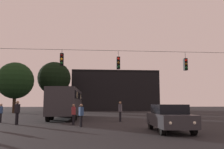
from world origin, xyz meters
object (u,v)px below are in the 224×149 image
Objects in this scene: pedestrian_near_bus at (17,111)px; pedestrian_trailing at (120,110)px; tree_left_silhouette at (15,81)px; tree_behind_building at (54,78)px; pedestrian_crossing_center at (1,112)px; city_bus at (67,101)px; car_near_right at (169,117)px; pedestrian_crossing_right at (81,114)px; pedestrian_crossing_left at (74,113)px.

pedestrian_near_bus is 8.42m from pedestrian_trailing.
tree_left_silhouette is 0.89× the size of tree_behind_building.
pedestrian_crossing_center is 0.88× the size of pedestrian_near_bus.
pedestrian_crossing_center is (-4.87, -4.91, -1.00)m from city_bus.
tree_behind_building is at bearing 92.97° from pedestrian_near_bus.
car_near_right is 2.86× the size of pedestrian_crossing_right.
pedestrian_trailing reaches higher than pedestrian_crossing_right.
pedestrian_trailing is (3.85, 2.94, 0.14)m from pedestrian_crossing_left.
city_bus is at bearing 101.47° from pedestrian_crossing_right.
car_near_right is at bearing -60.79° from city_bus.
tree_behind_building is (-6.23, 29.61, 5.42)m from pedestrian_crossing_right.
city_bus is 7.13× the size of pedestrian_crossing_center.
tree_behind_building is at bearing 110.74° from pedestrian_trailing.
tree_behind_building reaches higher than tree_left_silhouette.
pedestrian_crossing_center is 9.96m from pedestrian_trailing.
tree_behind_building reaches higher than pedestrian_trailing.
car_near_right is 2.49× the size of pedestrian_near_bus.
pedestrian_crossing_right is at bearing -32.29° from pedestrian_crossing_center.
pedestrian_crossing_right is at bearing -64.25° from tree_left_silhouette.
car_near_right is at bearing -58.65° from tree_left_silhouette.
city_bus is at bearing 45.25° from pedestrian_crossing_center.
car_near_right is 11.18m from pedestrian_near_bus.
city_bus is 1.18× the size of tree_behind_building.
pedestrian_crossing_left is 0.99× the size of pedestrian_crossing_center.
pedestrian_crossing_right reaches higher than car_near_right.
city_bus is at bearing -56.98° from tree_left_silhouette.
pedestrian_crossing_right is 0.87× the size of pedestrian_near_bus.
pedestrian_crossing_left is 0.16× the size of tree_behind_building.
city_bus is 18.54m from tree_left_silhouette.
tree_behind_building is at bearing 101.87° from pedestrian_crossing_right.
city_bus is 1.32× the size of tree_left_silhouette.
car_near_right is (6.91, -12.36, -1.07)m from city_bus.
pedestrian_crossing_left is 0.18× the size of tree_left_silhouette.
city_bus is 7.70m from pedestrian_near_bus.
pedestrian_crossing_right is (-5.05, 3.20, 0.06)m from car_near_right.
pedestrian_crossing_center reaches higher than car_near_right.
pedestrian_crossing_left is 4.20m from pedestrian_near_bus.
tree_behind_building is at bearing 42.94° from tree_left_silhouette.
pedestrian_near_bus is at bearing -72.63° from tree_left_silhouette.
pedestrian_near_bus is at bearing -162.39° from pedestrian_trailing.
tree_left_silhouette is at bearing 127.19° from pedestrian_trailing.
pedestrian_crossing_center is at bearing 147.68° from car_near_right.
tree_left_silhouette is at bearing 107.37° from pedestrian_near_bus.
pedestrian_crossing_left is at bearing 110.02° from pedestrian_crossing_right.
pedestrian_near_bus is at bearing 151.73° from car_near_right.
tree_behind_building is (-1.43, 27.51, 5.27)m from pedestrian_near_bus.
pedestrian_crossing_right is at bearing -78.53° from city_bus.
pedestrian_crossing_left is at bearing -5.31° from pedestrian_near_bus.
car_near_right is 2.53× the size of pedestrian_trailing.
tree_behind_building is (-5.60, 27.90, 5.43)m from pedestrian_crossing_left.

